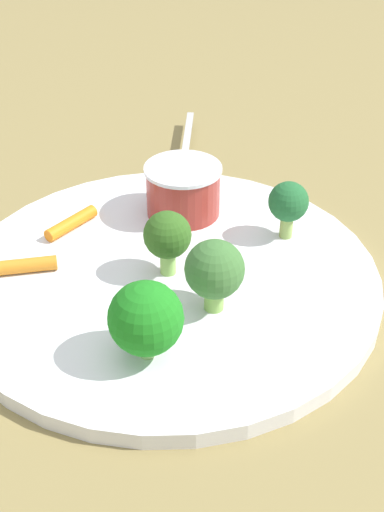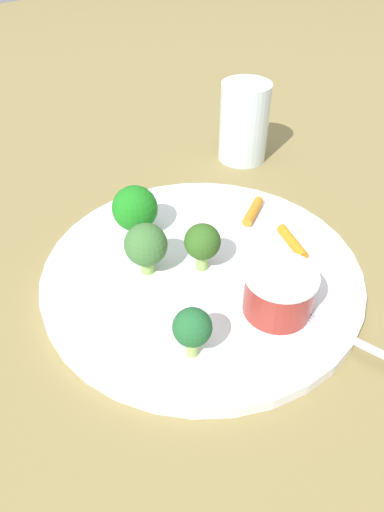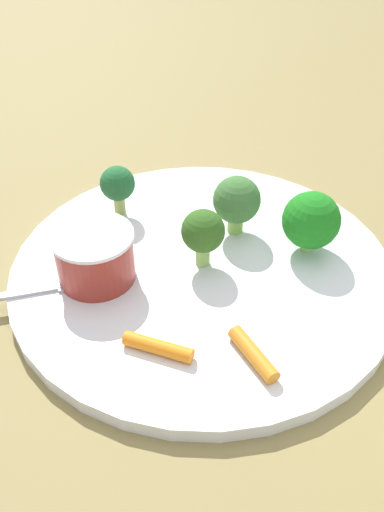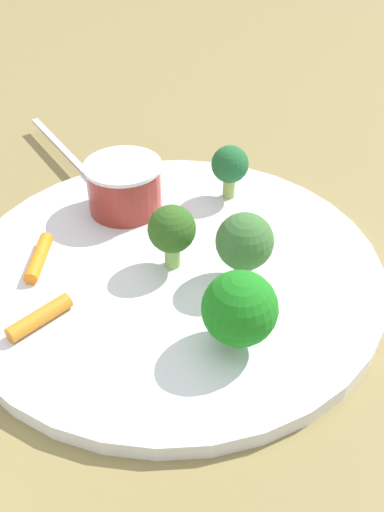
# 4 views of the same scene
# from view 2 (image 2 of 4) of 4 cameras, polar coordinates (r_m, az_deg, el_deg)

# --- Properties ---
(ground_plane) EXTENTS (2.40, 2.40, 0.00)m
(ground_plane) POSITION_cam_2_polar(r_m,az_deg,el_deg) (0.47, 1.20, -2.52)
(ground_plane) COLOR olive
(plate) EXTENTS (0.31, 0.31, 0.01)m
(plate) POSITION_cam_2_polar(r_m,az_deg,el_deg) (0.46, 1.21, -1.98)
(plate) COLOR white
(plate) RESTS_ON ground_plane
(sauce_cup) EXTENTS (0.06, 0.06, 0.04)m
(sauce_cup) POSITION_cam_2_polar(r_m,az_deg,el_deg) (0.41, 10.56, -4.36)
(sauce_cup) COLOR maroon
(sauce_cup) RESTS_ON plate
(broccoli_floret_0) EXTENTS (0.03, 0.03, 0.05)m
(broccoli_floret_0) POSITION_cam_2_polar(r_m,az_deg,el_deg) (0.44, 1.05, 1.68)
(broccoli_floret_0) COLOR #92C35F
(broccoli_floret_0) RESTS_ON plate
(broccoli_floret_1) EXTENTS (0.03, 0.03, 0.05)m
(broccoli_floret_1) POSITION_cam_2_polar(r_m,az_deg,el_deg) (0.36, 0.04, -8.84)
(broccoli_floret_1) COLOR #96B55A
(broccoli_floret_1) RESTS_ON plate
(broccoli_floret_2) EXTENTS (0.05, 0.05, 0.05)m
(broccoli_floret_2) POSITION_cam_2_polar(r_m,az_deg,el_deg) (0.49, -6.98, 5.78)
(broccoli_floret_2) COLOR #90C26A
(broccoli_floret_2) RESTS_ON plate
(broccoli_floret_3) EXTENTS (0.04, 0.04, 0.05)m
(broccoli_floret_3) POSITION_cam_2_polar(r_m,az_deg,el_deg) (0.44, -5.64, 1.28)
(broccoli_floret_3) COLOR #8BBA57
(broccoli_floret_3) RESTS_ON plate
(carrot_stick_0) EXTENTS (0.03, 0.05, 0.01)m
(carrot_stick_0) POSITION_cam_2_polar(r_m,az_deg,el_deg) (0.49, 12.12, 1.70)
(carrot_stick_0) COLOR orange
(carrot_stick_0) RESTS_ON plate
(carrot_stick_1) EXTENTS (0.05, 0.03, 0.01)m
(carrot_stick_1) POSITION_cam_2_polar(r_m,az_deg,el_deg) (0.53, 7.45, 5.44)
(carrot_stick_1) COLOR orange
(carrot_stick_1) RESTS_ON plate
(drinking_glass) EXTENTS (0.06, 0.06, 0.10)m
(drinking_glass) POSITION_cam_2_polar(r_m,az_deg,el_deg) (0.64, 6.37, 15.90)
(drinking_glass) COLOR silver
(drinking_glass) RESTS_ON ground_plane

